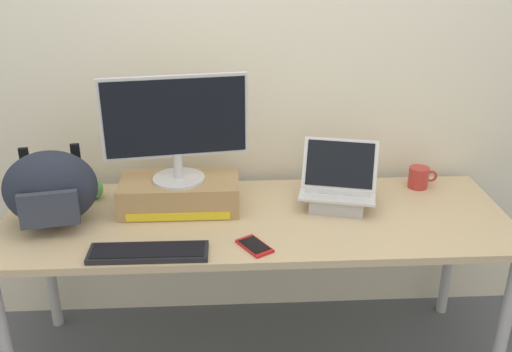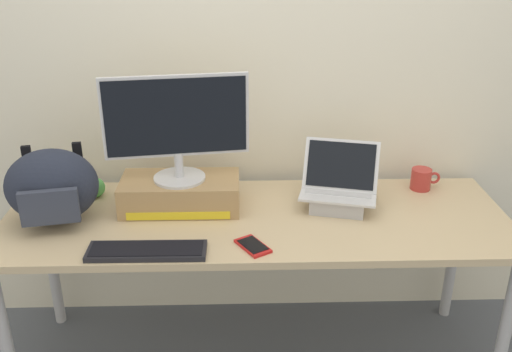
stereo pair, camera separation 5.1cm
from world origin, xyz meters
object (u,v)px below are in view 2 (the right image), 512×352
plush_toy (95,187)px  messenger_backpack (52,186)px  coffee_mug (421,179)px  open_laptop (339,194)px  toner_box_yellow (180,193)px  cell_phone (253,246)px  external_keyboard (147,251)px  desktop_monitor (176,125)px

plush_toy → messenger_backpack: bearing=-115.9°
messenger_backpack → coffee_mug: (1.55, 0.26, -0.10)m
open_laptop → plush_toy: 1.05m
toner_box_yellow → cell_phone: size_ratio=2.97×
open_laptop → plush_toy: size_ratio=4.12×
toner_box_yellow → external_keyboard: toner_box_yellow is taller
desktop_monitor → messenger_backpack: (-0.49, -0.10, -0.21)m
cell_phone → plush_toy: bearing=114.6°
open_laptop → external_keyboard: bearing=-140.6°
external_keyboard → coffee_mug: bearing=24.9°
messenger_backpack → plush_toy: (0.11, 0.22, -0.11)m
toner_box_yellow → open_laptop: (0.66, -0.01, -0.01)m
coffee_mug → cell_phone: size_ratio=0.80×
coffee_mug → open_laptop: bearing=-157.8°
toner_box_yellow → open_laptop: bearing=-1.1°
messenger_backpack → cell_phone: 0.83m
toner_box_yellow → cell_phone: 0.45m
external_keyboard → messenger_backpack: 0.50m
open_laptop → coffee_mug: open_laptop is taller
toner_box_yellow → external_keyboard: bearing=-103.7°
external_keyboard → plush_toy: bearing=121.6°
toner_box_yellow → cell_phone: (0.29, -0.34, -0.06)m
desktop_monitor → cell_phone: (0.29, -0.34, -0.36)m
messenger_backpack → plush_toy: 0.27m
desktop_monitor → coffee_mug: size_ratio=4.39×
toner_box_yellow → coffee_mug: bearing=8.1°
messenger_backpack → cell_phone: size_ratio=2.38×
toner_box_yellow → desktop_monitor: desktop_monitor is taller
open_laptop → toner_box_yellow: bearing=-167.2°
open_laptop → cell_phone: 0.49m
desktop_monitor → plush_toy: (-0.38, 0.11, -0.32)m
external_keyboard → cell_phone: 0.39m
desktop_monitor → coffee_mug: bearing=0.2°
open_laptop → cell_phone: (-0.37, -0.33, -0.05)m
cell_phone → coffee_mug: bearing=0.8°
open_laptop → coffee_mug: size_ratio=2.70×
toner_box_yellow → desktop_monitor: (0.00, -0.00, 0.30)m
messenger_backpack → plush_toy: bearing=53.7°
desktop_monitor → messenger_backpack: 0.54m
coffee_mug → plush_toy: bearing=-178.5°
coffee_mug → plush_toy: 1.45m
open_laptop → coffee_mug: 0.43m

